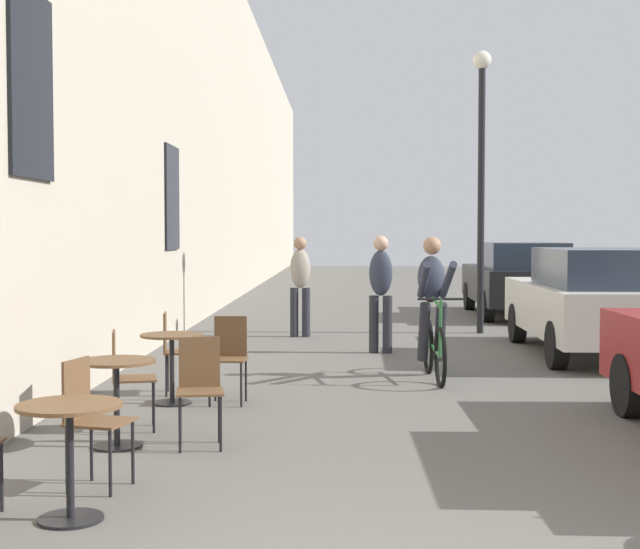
{
  "coord_description": "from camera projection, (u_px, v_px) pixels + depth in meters",
  "views": [
    {
      "loc": [
        -0.38,
        -3.57,
        1.76
      ],
      "look_at": [
        -0.74,
        10.99,
        1.09
      ],
      "focal_mm": 51.01,
      "sensor_mm": 36.0,
      "label": 1
    }
  ],
  "objects": [
    {
      "name": "cafe_chair_mid_toward_wall",
      "position": [
        126.0,
        373.0,
        8.06
      ],
      "size": [
        0.45,
        0.45,
        0.89
      ],
      "color": "black",
      "rests_on": "ground_plane"
    },
    {
      "name": "pedestrian_mid",
      "position": [
        300.0,
        280.0,
        15.3
      ],
      "size": [
        0.35,
        0.25,
        1.69
      ],
      "color": "#26262D",
      "rests_on": "ground_plane"
    },
    {
      "name": "cafe_table_far",
      "position": [
        172.0,
        353.0,
        9.31
      ],
      "size": [
        0.64,
        0.64,
        0.72
      ],
      "color": "black",
      "rests_on": "ground_plane"
    },
    {
      "name": "cafe_table_near",
      "position": [
        70.0,
        436.0,
        5.53
      ],
      "size": [
        0.64,
        0.64,
        0.72
      ],
      "color": "black",
      "rests_on": "ground_plane"
    },
    {
      "name": "cyclist_on_bicycle",
      "position": [
        433.0,
        311.0,
        10.98
      ],
      "size": [
        0.52,
        1.76,
        1.74
      ],
      "color": "black",
      "rests_on": "ground_plane"
    },
    {
      "name": "cafe_chair_mid_toward_street",
      "position": [
        200.0,
        383.0,
        7.48
      ],
      "size": [
        0.44,
        0.44,
        0.89
      ],
      "color": "black",
      "rests_on": "ground_plane"
    },
    {
      "name": "parked_car_second",
      "position": [
        595.0,
        300.0,
        12.94
      ],
      "size": [
        1.88,
        4.35,
        1.54
      ],
      "color": "beige",
      "rests_on": "ground_plane"
    },
    {
      "name": "cafe_table_mid",
      "position": [
        116.0,
        384.0,
        7.42
      ],
      "size": [
        0.64,
        0.64,
        0.72
      ],
      "color": "black",
      "rests_on": "ground_plane"
    },
    {
      "name": "pedestrian_near",
      "position": [
        381.0,
        287.0,
        13.24
      ],
      "size": [
        0.37,
        0.28,
        1.71
      ],
      "color": "#26262D",
      "rests_on": "ground_plane"
    },
    {
      "name": "cafe_chair_far_toward_wall",
      "position": [
        175.0,
        347.0,
        9.88
      ],
      "size": [
        0.43,
        0.43,
        0.89
      ],
      "color": "black",
      "rests_on": "ground_plane"
    },
    {
      "name": "cafe_chair_near_toward_wall",
      "position": [
        90.0,
        413.0,
        6.24
      ],
      "size": [
        0.46,
        0.46,
        0.89
      ],
      "color": "black",
      "rests_on": "ground_plane"
    },
    {
      "name": "cafe_chair_far_toward_street",
      "position": [
        229.0,
        353.0,
        9.37
      ],
      "size": [
        0.4,
        0.4,
        0.89
      ],
      "color": "black",
      "rests_on": "ground_plane"
    },
    {
      "name": "street_lamp",
      "position": [
        481.0,
        155.0,
        15.75
      ],
      "size": [
        0.32,
        0.32,
        4.9
      ],
      "color": "black",
      "rests_on": "ground_plane"
    },
    {
      "name": "parked_car_third",
      "position": [
        518.0,
        278.0,
        19.08
      ],
      "size": [
        1.9,
        4.4,
        1.56
      ],
      "color": "black",
      "rests_on": "ground_plane"
    },
    {
      "name": "building_facade_left",
      "position": [
        184.0,
        101.0,
        17.5
      ],
      "size": [
        0.54,
        68.0,
        8.58
      ],
      "color": "#B7AD99",
      "rests_on": "ground_plane"
    }
  ]
}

